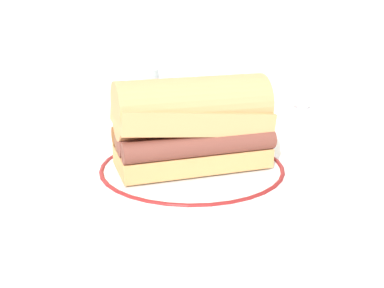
{
  "coord_description": "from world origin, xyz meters",
  "views": [
    {
      "loc": [
        -0.23,
        -0.54,
        0.24
      ],
      "look_at": [
        -0.02,
        0.01,
        0.04
      ],
      "focal_mm": 42.87,
      "sensor_mm": 36.0,
      "label": 1
    }
  ],
  "objects_px": {
    "drinking_glass": "(142,101)",
    "salt_shaker": "(301,117)",
    "plate": "(192,170)",
    "sausage_sandwich": "(192,123)"
  },
  "relations": [
    {
      "from": "drinking_glass",
      "to": "salt_shaker",
      "type": "bearing_deg",
      "value": -37.33
    },
    {
      "from": "plate",
      "to": "drinking_glass",
      "type": "relative_size",
      "value": 2.54
    },
    {
      "from": "salt_shaker",
      "to": "drinking_glass",
      "type": "bearing_deg",
      "value": 142.67
    },
    {
      "from": "drinking_glass",
      "to": "salt_shaker",
      "type": "height_order",
      "value": "drinking_glass"
    },
    {
      "from": "plate",
      "to": "sausage_sandwich",
      "type": "distance_m",
      "value": 0.07
    },
    {
      "from": "sausage_sandwich",
      "to": "drinking_glass",
      "type": "relative_size",
      "value": 1.93
    },
    {
      "from": "plate",
      "to": "salt_shaker",
      "type": "relative_size",
      "value": 3.49
    },
    {
      "from": "plate",
      "to": "salt_shaker",
      "type": "bearing_deg",
      "value": 21.78
    },
    {
      "from": "plate",
      "to": "sausage_sandwich",
      "type": "xyz_separation_m",
      "value": [
        -0.0,
        -0.0,
        0.07
      ]
    },
    {
      "from": "plate",
      "to": "drinking_glass",
      "type": "bearing_deg",
      "value": 89.46
    }
  ]
}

